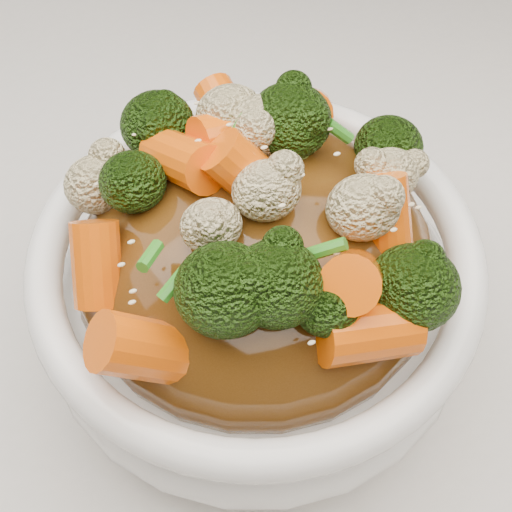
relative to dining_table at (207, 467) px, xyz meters
name	(u,v)px	position (x,y,z in m)	size (l,w,h in m)	color
dining_table	(207,467)	(0.00, 0.00, 0.00)	(1.20, 0.80, 0.75)	brown
tablecloth	(177,295)	(0.00, 0.00, 0.35)	(1.20, 0.80, 0.04)	silver
bowl	(256,292)	(0.03, -0.06, 0.42)	(0.24, 0.24, 0.09)	white
sauce_base	(256,260)	(0.03, -0.06, 0.45)	(0.19, 0.19, 0.10)	#4D2C0D
carrots	(256,173)	(0.03, -0.06, 0.52)	(0.19, 0.19, 0.06)	#F55F07
broccoli	(256,175)	(0.03, -0.06, 0.52)	(0.19, 0.19, 0.05)	black
cauliflower	(256,178)	(0.03, -0.06, 0.52)	(0.19, 0.19, 0.04)	beige
scallions	(256,171)	(0.03, -0.06, 0.52)	(0.14, 0.14, 0.02)	#2C801D
sesame_seeds	(256,171)	(0.03, -0.06, 0.52)	(0.17, 0.17, 0.01)	beige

